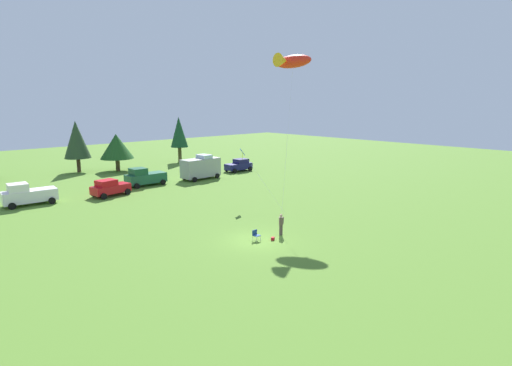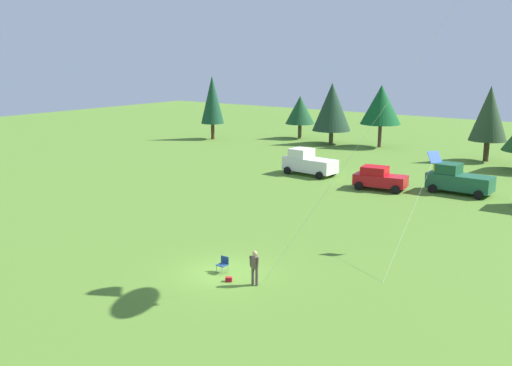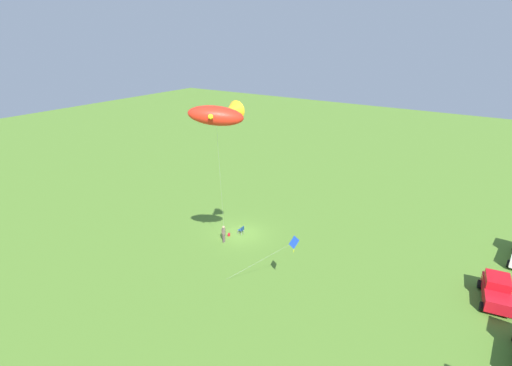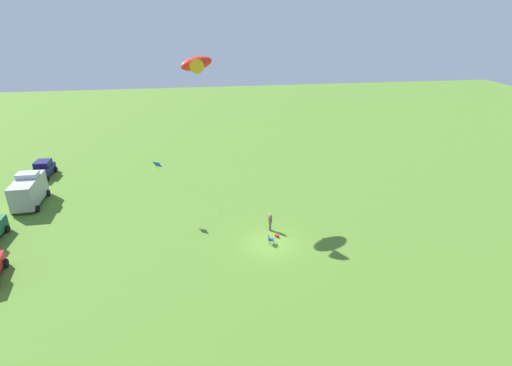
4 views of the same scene
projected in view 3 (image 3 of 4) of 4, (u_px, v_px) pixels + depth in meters
ground_plane at (241, 234)px, 40.27m from camera, size 160.00×160.00×0.00m
person_kite_flyer at (224, 233)px, 38.33m from camera, size 0.54×0.37×1.74m
folding_chair at (242, 229)px, 40.11m from camera, size 0.49×0.49×0.82m
backpack_on_grass at (229, 235)px, 39.87m from camera, size 0.39×0.35×0.22m
car_red_sedan at (497, 290)px, 29.90m from camera, size 4.42×2.73×1.89m
kite_large_fish at (220, 115)px, 24.93m from camera, size 9.07×7.46×15.05m
kite_diamond_blue at (291, 244)px, 27.97m from camera, size 0.76×6.55×5.68m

